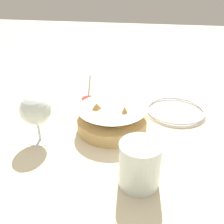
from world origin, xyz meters
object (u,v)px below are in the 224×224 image
at_px(food_basket, 112,119).
at_px(beer_mug, 140,165).
at_px(side_plate, 175,111).
at_px(wine_glass, 36,111).
at_px(sauce_cup, 89,102).

xyz_separation_m(food_basket, beer_mug, (-0.22, -0.10, 0.02)).
height_order(food_basket, side_plate, food_basket).
bearing_deg(wine_glass, beer_mug, -111.85).
relative_size(wine_glass, beer_mug, 1.05).
xyz_separation_m(sauce_cup, beer_mug, (-0.35, -0.21, 0.03)).
bearing_deg(side_plate, food_basket, 125.27).
xyz_separation_m(sauce_cup, wine_glass, (-0.23, 0.09, 0.08)).
height_order(beer_mug, side_plate, beer_mug).
bearing_deg(side_plate, wine_glass, 121.35).
height_order(food_basket, sauce_cup, sauce_cup).
bearing_deg(wine_glass, food_basket, -63.07).
relative_size(sauce_cup, beer_mug, 0.82).
relative_size(food_basket, beer_mug, 1.58).
bearing_deg(beer_mug, wine_glass, 68.15).
height_order(sauce_cup, side_plate, sauce_cup).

